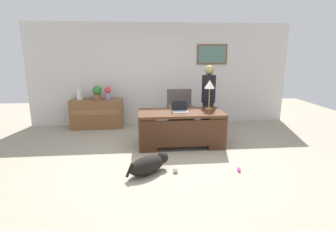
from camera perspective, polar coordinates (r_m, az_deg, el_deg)
ground_plane at (r=5.21m, az=0.68°, el=-8.82°), size 12.00×12.00×0.00m
back_wall at (r=7.43m, az=-1.43°, el=8.69°), size 7.00×0.16×2.70m
desk at (r=5.73m, az=2.72°, el=-2.49°), size 1.78×0.88×0.73m
credenza at (r=7.31m, az=-14.73°, el=0.38°), size 1.32×0.50×0.75m
armchair at (r=6.69m, az=2.53°, el=0.51°), size 0.60×0.59×1.05m
person_standing at (r=6.40m, az=8.50°, el=3.27°), size 0.32×0.32×1.66m
dog_lying at (r=4.53m, az=-4.11°, el=-10.25°), size 0.74×0.65×0.30m
laptop at (r=5.66m, az=2.50°, el=1.37°), size 0.32×0.22×0.22m
desk_lamp at (r=5.88m, az=8.78°, el=6.14°), size 0.22×0.22×0.64m
vase_with_flowers at (r=7.17m, az=-12.61°, el=4.79°), size 0.17×0.17×0.33m
vase_empty at (r=7.30m, az=-18.17°, el=4.20°), size 0.14×0.14×0.27m
potted_plant at (r=7.20m, az=-14.71°, el=4.82°), size 0.24×0.24×0.36m
dog_toy_ball at (r=4.59m, az=1.55°, el=-11.43°), size 0.09×0.09×0.09m
dog_toy_bone at (r=4.80m, az=14.75°, el=-10.95°), size 0.09×0.18×0.05m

